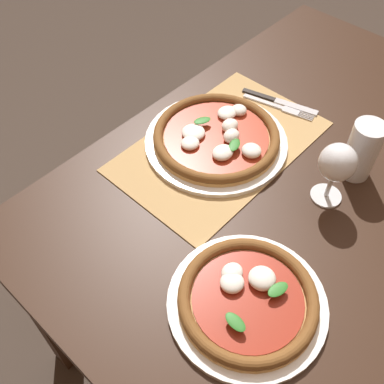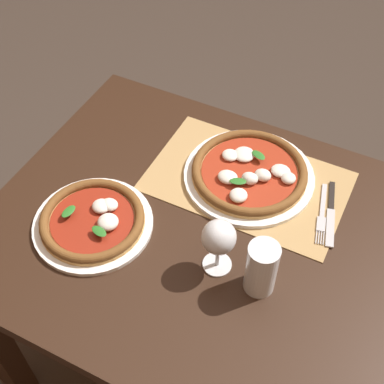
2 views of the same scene
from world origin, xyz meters
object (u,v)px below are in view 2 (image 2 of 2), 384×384
Objects in this scene: pizza_far at (93,221)px; wine_glass at (219,239)px; pizza_near at (249,173)px; pint_glass at (261,269)px; fork at (322,213)px; knife at (331,213)px.

pizza_far is 0.34m from wine_glass.
pizza_far is at bearing 48.39° from pizza_near.
pint_glass is 0.73× the size of fork.
pint_glass is 0.30m from knife.
pint_glass is (-0.11, 0.01, -0.04)m from wine_glass.
knife is at bearing -150.13° from pizza_far.
pint_glass is (-0.44, -0.02, 0.05)m from pizza_far.
knife is (-0.09, -0.28, -0.06)m from pint_glass.
pizza_far is at bearing 3.15° from pint_glass.
fork is 0.94× the size of knife.
pint_glass is at bearing -176.85° from pizza_far.
fork is (-0.18, -0.26, -0.10)m from wine_glass.
pizza_far is at bearing 29.87° from knife.
pizza_far is at bearing 29.94° from fork.
pizza_far is 1.43× the size of knife.
wine_glass is at bearing 97.81° from pizza_near.
pizza_far is 0.44m from pint_glass.
pizza_near is at bearing -63.56° from pint_glass.
fork is at bearing -104.21° from pint_glass.
pizza_near reaches higher than pizza_far.
wine_glass is 0.78× the size of fork.
pizza_near is 1.17× the size of pizza_far.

